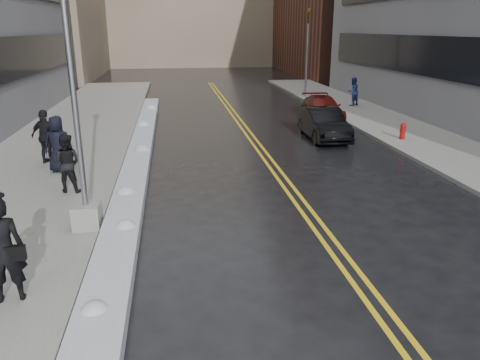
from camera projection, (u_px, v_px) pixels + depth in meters
name	position (u px, v px, depth m)	size (l,w,h in m)	color
ground	(229.00, 261.00, 10.27)	(160.00, 160.00, 0.00)	black
sidewalk_west	(58.00, 153.00, 18.87)	(5.50, 50.00, 0.15)	gray
sidewalk_east	(423.00, 140.00, 21.01)	(4.00, 50.00, 0.15)	gray
lane_line_left	(255.00, 147.00, 20.00)	(0.12, 50.00, 0.01)	gold
lane_line_right	(262.00, 147.00, 20.04)	(0.12, 50.00, 0.01)	gold
snow_ridge	(138.00, 161.00, 17.41)	(0.90, 30.00, 0.34)	silver
lamppost	(78.00, 133.00, 10.92)	(0.65, 0.65, 7.62)	gray
fire_hydrant	(403.00, 130.00, 20.73)	(0.26, 0.26, 0.73)	maroon
traffic_signal	(307.00, 50.00, 32.95)	(0.16, 0.20, 6.00)	gray
pedestrian_fedora	(3.00, 250.00, 8.24)	(0.73, 0.48, 1.99)	black
pedestrian_b	(67.00, 163.00, 13.95)	(0.86, 0.67, 1.77)	black
pedestrian_c	(58.00, 144.00, 15.87)	(0.95, 0.62, 1.94)	black
pedestrian_d	(46.00, 137.00, 16.88)	(1.15, 0.48, 1.96)	black
pedestrian_east	(353.00, 92.00, 29.58)	(0.86, 0.67, 1.77)	navy
car_black	(323.00, 124.00, 21.37)	(1.48, 4.24, 1.40)	black
car_maroon	(323.00, 108.00, 25.92)	(1.78, 4.37, 1.27)	#460E0B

